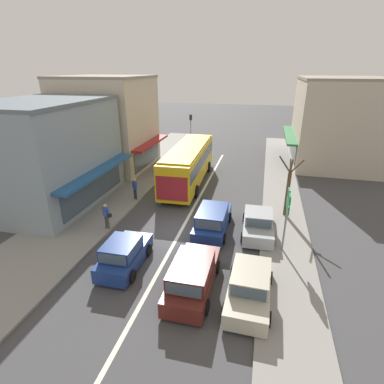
{
  "coord_description": "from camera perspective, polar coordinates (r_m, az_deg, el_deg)",
  "views": [
    {
      "loc": [
        4.47,
        -15.34,
        9.32
      ],
      "look_at": [
        -0.13,
        3.58,
        1.2
      ],
      "focal_mm": 28.0,
      "sensor_mm": 36.0,
      "label": 1
    }
  ],
  "objects": [
    {
      "name": "ground_plane",
      "position": [
        18.5,
        -2.25,
        -7.63
      ],
      "size": [
        140.0,
        140.0,
        0.0
      ],
      "primitive_type": "plane",
      "color": "#3F3F42"
    },
    {
      "name": "lane_centre_line",
      "position": [
        21.93,
        0.59,
        -2.5
      ],
      "size": [
        0.2,
        28.0,
        0.01
      ],
      "primitive_type": "cube",
      "color": "silver",
      "rests_on": "ground"
    },
    {
      "name": "sidewalk_left",
      "position": [
        25.85,
        -13.21,
        1.04
      ],
      "size": [
        5.2,
        44.0,
        0.14
      ],
      "primitive_type": "cube",
      "color": "gray",
      "rests_on": "ground"
    },
    {
      "name": "kerb_right",
      "position": [
        23.33,
        16.76,
        -1.78
      ],
      "size": [
        2.8,
        44.0,
        0.12
      ],
      "primitive_type": "cube",
      "color": "gray",
      "rests_on": "ground"
    },
    {
      "name": "shopfront_corner_near",
      "position": [
        23.51,
        -25.61,
        6.52
      ],
      "size": [
        7.63,
        9.42,
        7.36
      ],
      "color": "#84939E",
      "rests_on": "ground"
    },
    {
      "name": "shopfront_mid_block",
      "position": [
        30.5,
        -15.63,
        12.39
      ],
      "size": [
        8.66,
        7.61,
        8.65
      ],
      "color": "beige",
      "rests_on": "ground"
    },
    {
      "name": "building_right_far",
      "position": [
        34.38,
        25.87,
        11.94
      ],
      "size": [
        8.92,
        10.57,
        8.49
      ],
      "color": "beige",
      "rests_on": "ground"
    },
    {
      "name": "city_bus",
      "position": [
        25.59,
        -0.67,
        5.73
      ],
      "size": [
        3.0,
        10.93,
        3.23
      ],
      "color": "yellow",
      "rests_on": "ground"
    },
    {
      "name": "wagon_queue_gap_filler",
      "position": [
        13.83,
        0.13,
        -15.69
      ],
      "size": [
        1.95,
        4.5,
        1.58
      ],
      "color": "#561E19",
      "rests_on": "ground"
    },
    {
      "name": "hatchback_adjacent_lane_trail",
      "position": [
        15.6,
        -12.79,
        -11.51
      ],
      "size": [
        1.88,
        3.73,
        1.54
      ],
      "color": "navy",
      "rests_on": "ground"
    },
    {
      "name": "wagon_queue_far_back",
      "position": [
        18.29,
        3.94,
        -5.38
      ],
      "size": [
        1.95,
        4.5,
        1.58
      ],
      "color": "navy",
      "rests_on": "ground"
    },
    {
      "name": "parked_sedan_kerb_front",
      "position": [
        13.61,
        10.89,
        -17.36
      ],
      "size": [
        1.97,
        4.24,
        1.47
      ],
      "color": "#B7B29E",
      "rests_on": "ground"
    },
    {
      "name": "parked_sedan_kerb_second",
      "position": [
        18.52,
        12.5,
        -5.83
      ],
      "size": [
        2.01,
        4.26,
        1.47
      ],
      "color": "#9EA3A8",
      "rests_on": "ground"
    },
    {
      "name": "traffic_light_downstreet",
      "position": [
        36.83,
        -0.25,
        12.52
      ],
      "size": [
        0.33,
        0.24,
        4.2
      ],
      "color": "gray",
      "rests_on": "ground"
    },
    {
      "name": "directional_road_sign",
      "position": [
        16.17,
        17.77,
        -2.68
      ],
      "size": [
        0.1,
        1.4,
        3.6
      ],
      "color": "gray",
      "rests_on": "ground"
    },
    {
      "name": "street_tree_right",
      "position": [
        20.51,
        17.81,
        0.53
      ],
      "size": [
        1.58,
        1.56,
        4.2
      ],
      "color": "brown",
      "rests_on": "ground"
    },
    {
      "name": "pedestrian_with_handbag_near",
      "position": [
        18.93,
        -16.02,
        -4.16
      ],
      "size": [
        0.66,
        0.39,
        1.63
      ],
      "color": "#4C4742",
      "rests_on": "sidewalk_left"
    },
    {
      "name": "pedestrian_browsing_midblock",
      "position": [
        22.67,
        -10.83,
        0.86
      ],
      "size": [
        0.47,
        0.4,
        1.63
      ],
      "color": "#232838",
      "rests_on": "sidewalk_left"
    }
  ]
}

